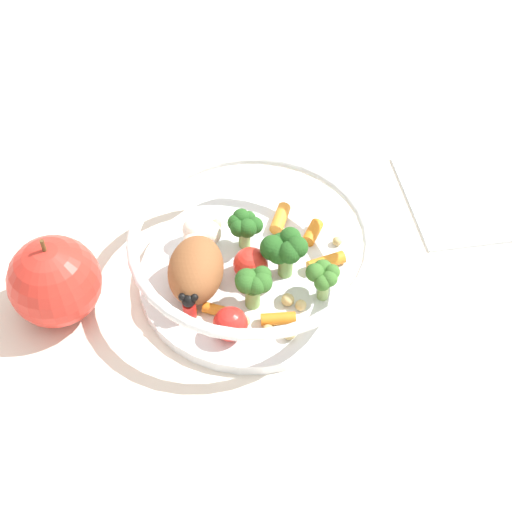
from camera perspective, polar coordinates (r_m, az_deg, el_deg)
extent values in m
plane|color=silver|center=(0.70, -0.48, -2.72)|extent=(2.40, 2.40, 0.00)
cylinder|color=white|center=(0.70, 0.00, -1.58)|extent=(0.21, 0.21, 0.01)
torus|color=white|center=(0.66, 0.00, 1.34)|extent=(0.22, 0.22, 0.01)
ellipsoid|color=brown|center=(0.67, -4.58, -1.06)|extent=(0.05, 0.07, 0.05)
cylinder|color=#7FAD5B|center=(0.67, -0.26, -3.13)|extent=(0.01, 0.01, 0.02)
sphere|color=#2D6023|center=(0.65, -0.77, -1.83)|extent=(0.02, 0.02, 0.02)
sphere|color=#2D6023|center=(0.65, -0.63, -2.07)|extent=(0.02, 0.02, 0.02)
sphere|color=#2D6023|center=(0.65, -0.34, -2.19)|extent=(0.02, 0.02, 0.02)
sphere|color=#2D6023|center=(0.65, 0.06, -2.24)|extent=(0.02, 0.02, 0.02)
sphere|color=#2D6023|center=(0.65, 0.44, -2.01)|extent=(0.02, 0.02, 0.02)
sphere|color=#2D6023|center=(0.65, 0.47, -1.45)|extent=(0.02, 0.02, 0.02)
sphere|color=#2D6023|center=(0.66, -0.16, -1.54)|extent=(0.01, 0.01, 0.01)
sphere|color=#2D6023|center=(0.65, -0.52, -1.58)|extent=(0.01, 0.01, 0.01)
cylinder|color=#8EB766|center=(0.68, 5.10, -2.61)|extent=(0.01, 0.01, 0.02)
sphere|color=#386B28|center=(0.66, 4.50, -1.26)|extent=(0.02, 0.02, 0.02)
sphere|color=#386B28|center=(0.66, 5.06, -2.03)|extent=(0.02, 0.02, 0.02)
sphere|color=#386B28|center=(0.66, 5.58, -1.71)|extent=(0.01, 0.01, 0.01)
sphere|color=#386B28|center=(0.66, 5.79, -1.21)|extent=(0.01, 0.01, 0.01)
sphere|color=#386B28|center=(0.67, 5.06, -1.34)|extent=(0.02, 0.02, 0.02)
cylinder|color=#8EB766|center=(0.71, -0.87, 1.43)|extent=(0.01, 0.01, 0.02)
sphere|color=#23561E|center=(0.70, -1.53, 2.54)|extent=(0.02, 0.02, 0.02)
sphere|color=#23561E|center=(0.69, -1.32, 2.09)|extent=(0.02, 0.02, 0.02)
sphere|color=#23561E|center=(0.69, -0.67, 2.11)|extent=(0.02, 0.02, 0.02)
sphere|color=#23561E|center=(0.70, -0.13, 2.34)|extent=(0.02, 0.02, 0.02)
sphere|color=#23561E|center=(0.70, -0.59, 2.86)|extent=(0.01, 0.01, 0.01)
sphere|color=#23561E|center=(0.70, -1.12, 2.95)|extent=(0.02, 0.02, 0.02)
cylinder|color=#7FAD5B|center=(0.69, 2.25, -0.63)|extent=(0.01, 0.01, 0.03)
sphere|color=#23561E|center=(0.67, 1.28, 0.62)|extent=(0.02, 0.02, 0.02)
sphere|color=#23561E|center=(0.67, 1.74, 0.24)|extent=(0.02, 0.02, 0.02)
sphere|color=#23561E|center=(0.66, 2.58, 0.27)|extent=(0.02, 0.02, 0.02)
sphere|color=#23561E|center=(0.66, 3.13, 0.68)|extent=(0.02, 0.02, 0.02)
sphere|color=#23561E|center=(0.68, 2.81, 0.74)|extent=(0.02, 0.02, 0.02)
sphere|color=#23561E|center=(0.67, 2.61, 1.37)|extent=(0.02, 0.02, 0.02)
sphere|color=#23561E|center=(0.68, 1.91, 0.93)|extent=(0.02, 0.02, 0.02)
sphere|color=white|center=(0.71, -4.69, 2.04)|extent=(0.02, 0.02, 0.02)
sphere|color=white|center=(0.71, -4.61, 0.91)|extent=(0.02, 0.02, 0.02)
sphere|color=white|center=(0.71, -3.59, 1.72)|extent=(0.02, 0.02, 0.02)
sphere|color=white|center=(0.72, -4.37, 1.65)|extent=(0.03, 0.03, 0.03)
cube|color=yellow|center=(0.67, -4.99, -4.59)|extent=(0.01, 0.02, 0.00)
cylinder|color=red|center=(0.66, -5.05, -4.08)|extent=(0.01, 0.01, 0.02)
sphere|color=black|center=(0.65, -5.13, -3.36)|extent=(0.01, 0.01, 0.01)
sphere|color=black|center=(0.65, -4.68, -3.14)|extent=(0.01, 0.01, 0.01)
sphere|color=black|center=(0.65, -5.62, -3.11)|extent=(0.01, 0.01, 0.01)
cylinder|color=orange|center=(0.66, 1.70, -4.77)|extent=(0.03, 0.02, 0.01)
cylinder|color=orange|center=(0.74, 1.84, 2.86)|extent=(0.02, 0.04, 0.01)
cylinder|color=orange|center=(0.67, -2.89, -4.13)|extent=(0.03, 0.01, 0.01)
cylinder|color=orange|center=(0.73, 4.31, 1.79)|extent=(0.02, 0.03, 0.01)
cylinder|color=orange|center=(0.70, 5.33, -0.46)|extent=(0.04, 0.03, 0.01)
sphere|color=red|center=(0.68, -0.54, -0.63)|extent=(0.03, 0.03, 0.03)
sphere|color=red|center=(0.65, -1.95, -5.16)|extent=(0.03, 0.03, 0.03)
sphere|color=#D1B775|center=(0.72, 6.19, 1.14)|extent=(0.01, 0.01, 0.01)
sphere|color=#D1B775|center=(0.67, 3.42, -3.75)|extent=(0.01, 0.01, 0.01)
sphere|color=#D1B775|center=(0.67, 2.42, -3.33)|extent=(0.01, 0.01, 0.01)
sphere|color=#D1B775|center=(0.66, -0.67, -4.98)|extent=(0.01, 0.01, 0.01)
sphere|color=#D1B775|center=(0.73, -3.01, 2.43)|extent=(0.01, 0.01, 0.01)
sphere|color=tan|center=(0.65, 0.90, -5.66)|extent=(0.01, 0.01, 0.01)
sphere|color=tan|center=(0.65, 2.55, -5.86)|extent=(0.01, 0.01, 0.01)
sphere|color=red|center=(0.68, -15.01, -1.87)|extent=(0.08, 0.08, 0.08)
cylinder|color=brown|center=(0.64, -15.83, 0.77)|extent=(0.00, 0.00, 0.01)
cube|color=white|center=(0.81, 14.91, 4.40)|extent=(0.13, 0.16, 0.01)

